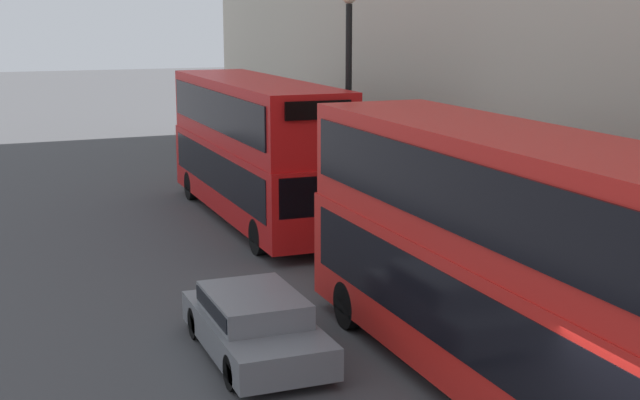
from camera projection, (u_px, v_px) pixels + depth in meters
bus_leading at (500, 251)px, 15.03m from camera, size 2.59×10.84×4.57m
bus_second_in_queue at (254, 144)px, 27.81m from camera, size 2.59×11.13×4.45m
car_hatchback at (255, 322)px, 17.00m from camera, size 1.88×4.25×1.23m
street_lamp at (349, 89)px, 24.96m from camera, size 0.44×0.44×7.15m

